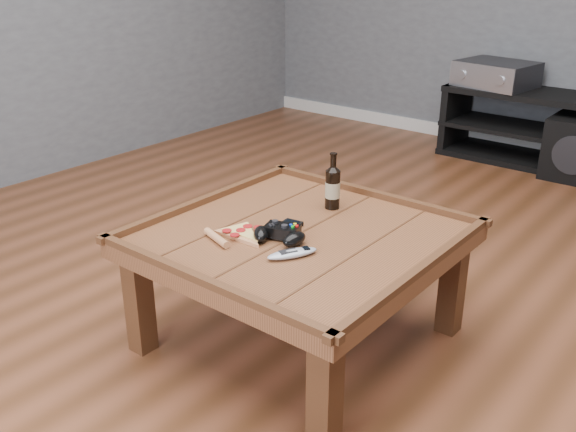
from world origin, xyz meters
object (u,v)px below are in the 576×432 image
Objects in this scene: beer_bottle at (333,186)px; pizza_slice at (237,234)px; media_console at (547,131)px; game_controller at (279,234)px; smartphone at (286,228)px; coffee_table at (300,248)px; remote_control at (292,253)px; av_receiver at (496,74)px; game_console at (553,159)px.

beer_bottle is 0.45m from pizza_slice.
game_controller reaches higher than media_console.
media_console is 9.97× the size of smartphone.
coffee_table reaches higher than smartphone.
remote_control reaches higher than smartphone.
coffee_table is 7.33× the size of smartphone.
media_console is at bearing 120.35° from remote_control.
beer_bottle is (-0.05, -2.48, 0.30)m from media_console.
coffee_table is 2.75m from media_console.
game_controller reaches higher than remote_control.
media_console is at bearing 90.00° from coffee_table.
av_receiver reaches higher than coffee_table.
smartphone is at bearing -171.47° from coffee_table.
coffee_table is at bearing 62.50° from pizza_slice.
beer_bottle is 1.11× the size of game_controller.
av_receiver reaches higher than pizza_slice.
remote_control is 0.74× the size of game_console.
coffee_table is 0.21m from remote_control.
beer_bottle is 0.42× the size of av_receiver.
av_receiver is at bearing 128.16° from remote_control.
pizza_slice is at bearing -134.97° from coffee_table.
smartphone is (-0.06, -0.01, 0.07)m from coffee_table.
beer_bottle is 0.75× the size of pizza_slice.
av_receiver is at bearing 98.32° from coffee_table.
media_console reaches higher than smartphone.
game_console is at bearing 87.40° from coffee_table.
pizza_slice is at bearing -153.35° from remote_control.
av_receiver is at bearing 112.23° from pizza_slice.
game_console is at bearing -56.40° from media_console.
game_controller is 1.11× the size of remote_control.
beer_bottle is at bearing -108.35° from game_console.
game_controller is at bearing -73.84° from av_receiver.
game_controller is at bearing -84.68° from beer_bottle.
media_console is at bearing 104.33° from pizza_slice.
av_receiver is (-0.40, 2.74, 0.19)m from coffee_table.
coffee_table is 4.55× the size of beer_bottle.
coffee_table is at bearing -106.79° from game_console.
game_console is at bearing 85.84° from beer_bottle.
game_controller reaches higher than game_console.
pizza_slice is 0.55× the size of av_receiver.
game_console is (0.28, 2.73, -0.35)m from pizza_slice.
av_receiver reaches higher than game_console.
pizza_slice is (-0.16, -2.91, 0.21)m from media_console.
smartphone is at bearing 97.73° from game_controller.
game_controller is (-0.02, -2.85, 0.23)m from media_console.
smartphone is at bearing -91.20° from media_console.
game_controller is 0.10m from smartphone.
av_receiver reaches higher than game_controller.
av_receiver is at bearing -179.11° from media_console.
game_controller is (0.03, -0.37, -0.06)m from beer_bottle.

